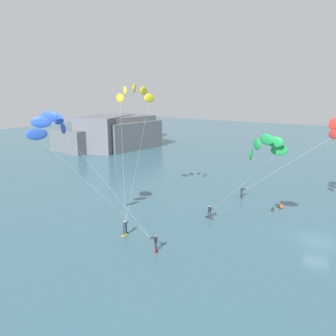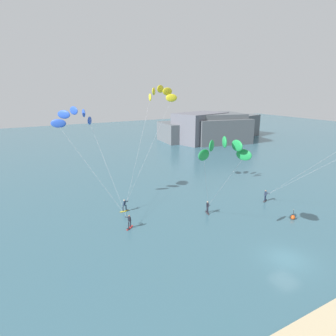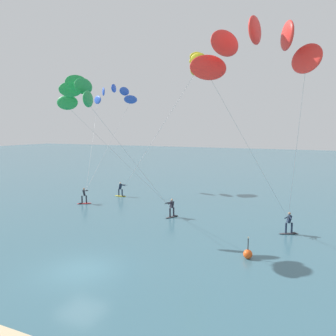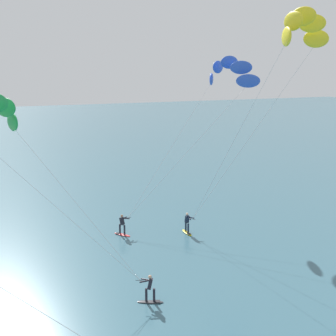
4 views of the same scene
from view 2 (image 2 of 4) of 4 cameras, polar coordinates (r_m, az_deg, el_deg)
ground_plane at (r=32.36m, az=21.79°, el=-15.89°), size 240.00×240.00×0.00m
kitesurfer_nearshore at (r=44.15m, az=-1.74°, el=13.26°), size 10.25×6.82×16.43m
kitesurfer_far_out at (r=29.44m, az=10.54°, el=3.02°), size 7.06×10.00×11.65m
kitesurfer_downwind at (r=41.43m, az=-17.22°, el=8.79°), size 6.92×12.68×13.70m
marker_buoy at (r=41.12m, az=22.81°, el=-8.68°), size 0.56×0.56×1.38m
distant_headland at (r=93.77m, az=8.48°, el=7.49°), size 36.11×21.32×8.75m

